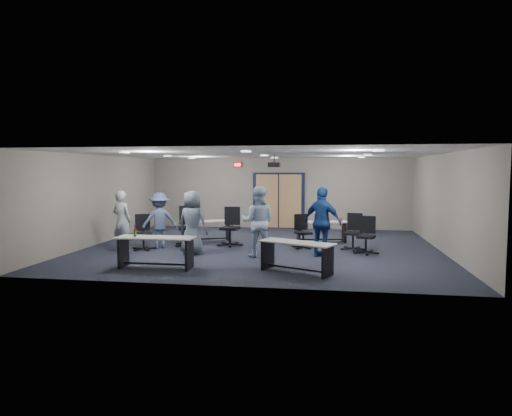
% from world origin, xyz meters
% --- Properties ---
extents(floor, '(10.00, 10.00, 0.00)m').
position_xyz_m(floor, '(0.00, 0.00, 0.00)').
color(floor, black).
rests_on(floor, ground).
extents(back_wall, '(10.00, 0.04, 2.70)m').
position_xyz_m(back_wall, '(0.00, 4.50, 1.35)').
color(back_wall, slate).
rests_on(back_wall, floor).
extents(front_wall, '(10.00, 0.04, 2.70)m').
position_xyz_m(front_wall, '(0.00, -4.50, 1.35)').
color(front_wall, slate).
rests_on(front_wall, floor).
extents(left_wall, '(0.04, 9.00, 2.70)m').
position_xyz_m(left_wall, '(-5.00, 0.00, 1.35)').
color(left_wall, slate).
rests_on(left_wall, floor).
extents(right_wall, '(0.04, 9.00, 2.70)m').
position_xyz_m(right_wall, '(5.00, 0.00, 1.35)').
color(right_wall, slate).
rests_on(right_wall, floor).
extents(ceiling, '(10.00, 9.00, 0.04)m').
position_xyz_m(ceiling, '(0.00, 0.00, 2.70)').
color(ceiling, silver).
rests_on(ceiling, back_wall).
extents(double_door, '(2.00, 0.07, 2.20)m').
position_xyz_m(double_door, '(0.00, 4.46, 1.05)').
color(double_door, black).
rests_on(double_door, back_wall).
extents(exit_sign, '(0.32, 0.07, 0.18)m').
position_xyz_m(exit_sign, '(-1.60, 4.44, 2.45)').
color(exit_sign, black).
rests_on(exit_sign, back_wall).
extents(ceiling_projector, '(0.35, 0.32, 0.37)m').
position_xyz_m(ceiling_projector, '(0.30, 0.50, 2.40)').
color(ceiling_projector, black).
rests_on(ceiling_projector, ceiling).
extents(ceiling_can_lights, '(6.24, 5.74, 0.02)m').
position_xyz_m(ceiling_can_lights, '(0.00, 0.25, 2.67)').
color(ceiling_can_lights, white).
rests_on(ceiling_can_lights, ceiling).
extents(table_front_left, '(1.79, 0.62, 0.99)m').
position_xyz_m(table_front_left, '(-1.99, -3.15, 0.50)').
color(table_front_left, beige).
rests_on(table_front_left, floor).
extents(table_front_right, '(1.76, 1.22, 0.68)m').
position_xyz_m(table_front_right, '(1.23, -3.11, 0.47)').
color(table_front_right, beige).
rests_on(table_front_right, floor).
extents(table_back_left, '(1.70, 1.17, 0.66)m').
position_xyz_m(table_back_left, '(-1.90, 0.78, 0.45)').
color(table_back_left, beige).
rests_on(table_back_left, floor).
extents(table_back_right, '(1.68, 0.85, 0.76)m').
position_xyz_m(table_back_right, '(1.71, 1.24, 0.45)').
color(table_back_right, beige).
rests_on(table_back_right, floor).
extents(chair_back_a, '(0.92, 0.92, 1.18)m').
position_xyz_m(chair_back_a, '(-2.20, -0.09, 0.59)').
color(chair_back_a, black).
rests_on(chair_back_a, floor).
extents(chair_back_b, '(0.79, 0.79, 1.15)m').
position_xyz_m(chair_back_b, '(-0.97, 0.13, 0.57)').
color(chair_back_b, black).
rests_on(chair_back_b, floor).
extents(chair_back_c, '(0.80, 0.80, 0.97)m').
position_xyz_m(chair_back_c, '(1.20, 0.06, 0.49)').
color(chair_back_c, black).
rests_on(chair_back_c, floor).
extents(chair_back_d, '(0.79, 0.79, 1.03)m').
position_xyz_m(chair_back_d, '(2.60, 0.01, 0.51)').
color(chair_back_d, black).
rests_on(chair_back_d, floor).
extents(chair_loose_left, '(0.84, 0.84, 1.00)m').
position_xyz_m(chair_loose_left, '(-3.23, -0.93, 0.50)').
color(chair_loose_left, black).
rests_on(chair_loose_left, floor).
extents(chair_loose_right, '(0.78, 0.78, 1.00)m').
position_xyz_m(chair_loose_right, '(2.91, -0.53, 0.50)').
color(chair_loose_right, black).
rests_on(chair_loose_right, floor).
extents(person_gray, '(0.71, 0.57, 1.69)m').
position_xyz_m(person_gray, '(-3.72, -1.21, 0.84)').
color(person_gray, '#9EA5AD').
rests_on(person_gray, floor).
extents(person_plaid, '(0.93, 0.72, 1.70)m').
position_xyz_m(person_plaid, '(-1.66, -1.36, 0.85)').
color(person_plaid, '#4D5869').
rests_on(person_plaid, floor).
extents(person_lightblue, '(0.91, 0.71, 1.83)m').
position_xyz_m(person_lightblue, '(0.11, -1.41, 0.92)').
color(person_lightblue, '#A5BCDB').
rests_on(person_lightblue, floor).
extents(person_navy, '(1.15, 0.91, 1.82)m').
position_xyz_m(person_navy, '(1.76, -1.20, 0.91)').
color(person_navy, navy).
rests_on(person_navy, floor).
extents(person_back, '(1.19, 1.02, 1.60)m').
position_xyz_m(person_back, '(-2.91, -0.53, 0.80)').
color(person_back, '#485982').
rests_on(person_back, floor).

